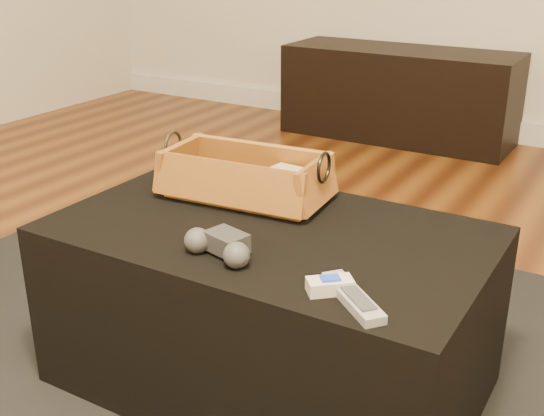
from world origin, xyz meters
The scene contains 11 objects.
floor centered at (0.00, 0.00, -0.01)m, with size 5.00×5.50×0.01m, color brown.
baseboard centered at (0.00, 2.73, 0.06)m, with size 5.00×0.04×0.12m, color white.
media_cabinet centered at (-0.36, 2.51, 0.25)m, with size 1.25×0.45×0.49m, color black.
area_rug centered at (0.19, 0.15, 0.01)m, with size 2.60×2.00×0.01m, color black.
ottoman centered at (0.19, 0.20, 0.22)m, with size 1.00×0.60×0.42m, color black.
tv_remote centered at (0.02, 0.31, 0.46)m, with size 0.23×0.05×0.02m, color black.
cloth_bundle centered at (0.15, 0.37, 0.48)m, with size 0.12×0.08×0.06m, color #C9AB8C.
wicker_basket centered at (0.04, 0.33, 0.48)m, with size 0.45×0.26×0.15m.
game_controller centered at (0.19, 0.01, 0.46)m, with size 0.17×0.11×0.06m.
silver_remote centered at (0.50, -0.02, 0.44)m, with size 0.17×0.15×0.02m.
cream_gadget centered at (0.45, -0.01, 0.45)m, with size 0.09×0.09×0.03m.
Camera 1 is at (0.93, -1.04, 1.06)m, focal length 45.00 mm.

